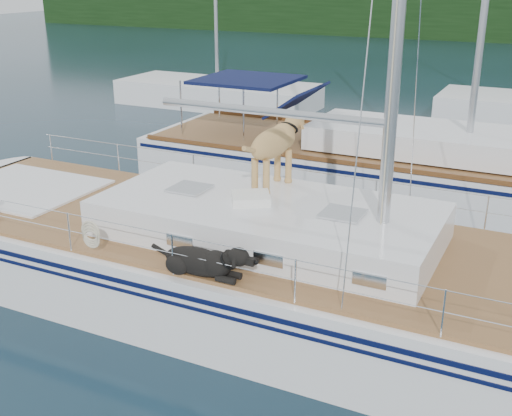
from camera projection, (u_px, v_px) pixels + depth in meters
The scene contains 4 objects.
ground at pixel (224, 296), 10.76m from camera, with size 120.00×120.00×0.00m, color black.
main_sailboat at pixel (229, 260), 10.48m from camera, with size 12.00×3.80×14.01m.
neighbor_sailboat at pixel (368, 166), 15.71m from camera, with size 11.00×3.50×13.30m.
bg_boat_west at pixel (218, 95), 25.68m from camera, with size 8.00×3.00×11.65m.
Camera 1 is at (4.70, -8.34, 5.15)m, focal length 45.00 mm.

